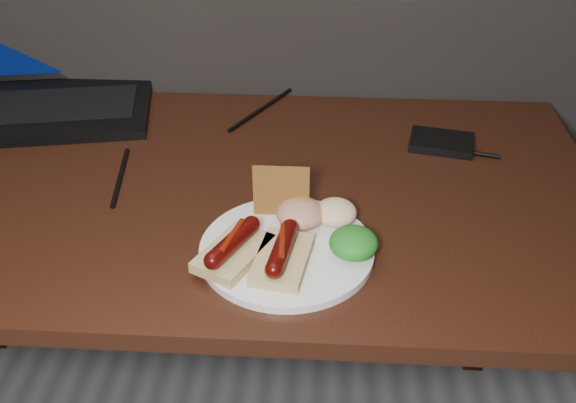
% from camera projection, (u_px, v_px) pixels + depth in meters
% --- Properties ---
extents(desk, '(1.40, 0.70, 0.75)m').
position_uv_depth(desk, '(191.00, 224.00, 1.14)').
color(desk, '#34170D').
rests_on(desk, ground).
extents(laptop, '(0.43, 0.42, 0.25)m').
position_uv_depth(laptop, '(56.00, 77.00, 1.32)').
color(laptop, black).
rests_on(laptop, desk).
extents(hard_drive, '(0.13, 0.10, 0.02)m').
position_uv_depth(hard_drive, '(441.00, 142.00, 1.18)').
color(hard_drive, black).
rests_on(hard_drive, desk).
extents(desk_cables, '(1.01, 0.46, 0.01)m').
position_uv_depth(desk_cables, '(189.00, 142.00, 1.19)').
color(desk_cables, black).
rests_on(desk_cables, desk).
extents(plate, '(0.26, 0.26, 0.01)m').
position_uv_depth(plate, '(287.00, 250.00, 0.93)').
color(plate, white).
rests_on(plate, desk).
extents(bread_sausage_left, '(0.11, 0.13, 0.04)m').
position_uv_depth(bread_sausage_left, '(233.00, 248.00, 0.89)').
color(bread_sausage_left, '#E3CA85').
rests_on(bread_sausage_left, plate).
extents(bread_sausage_center, '(0.09, 0.13, 0.04)m').
position_uv_depth(bread_sausage_center, '(282.00, 254.00, 0.88)').
color(bread_sausage_center, '#E3CA85').
rests_on(bread_sausage_center, plate).
extents(crispbread, '(0.09, 0.01, 0.08)m').
position_uv_depth(crispbread, '(281.00, 191.00, 0.97)').
color(crispbread, '#A7652E').
rests_on(crispbread, plate).
extents(salad_greens, '(0.07, 0.07, 0.04)m').
position_uv_depth(salad_greens, '(354.00, 243.00, 0.90)').
color(salad_greens, '#185911').
rests_on(salad_greens, plate).
extents(salsa_mound, '(0.07, 0.07, 0.04)m').
position_uv_depth(salsa_mound, '(300.00, 213.00, 0.96)').
color(salsa_mound, maroon).
rests_on(salsa_mound, plate).
extents(coleslaw_mound, '(0.06, 0.06, 0.04)m').
position_uv_depth(coleslaw_mound, '(336.00, 212.00, 0.96)').
color(coleslaw_mound, white).
rests_on(coleslaw_mound, plate).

